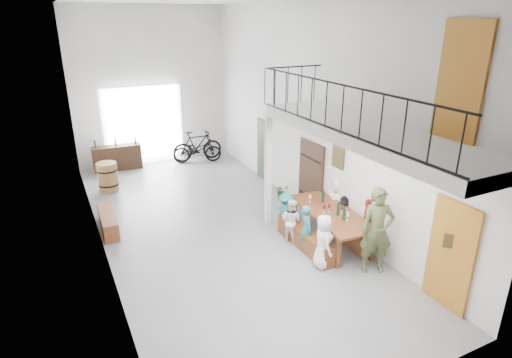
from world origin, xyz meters
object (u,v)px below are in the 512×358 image
host_standing (377,231)px  bicycle_near (197,150)px  serving_counter (117,158)px  side_bench (108,221)px  oak_barrel (108,177)px  bench_inner (305,239)px  tasting_table (331,215)px

host_standing → bicycle_near: size_ratio=1.07×
serving_counter → side_bench: bearing=-99.5°
side_bench → oak_barrel: size_ratio=1.80×
oak_barrel → host_standing: 8.39m
oak_barrel → bench_inner: bearing=-57.9°
bench_inner → oak_barrel: size_ratio=2.23×
host_standing → bicycle_near: 8.65m
side_bench → bicycle_near: 5.60m
oak_barrel → host_standing: bearing=-58.5°
side_bench → host_standing: 6.60m
bench_inner → host_standing: bearing=-60.9°
tasting_table → bicycle_near: size_ratio=1.48×
side_bench → bench_inner: bearing=-37.3°
tasting_table → oak_barrel: size_ratio=2.86×
tasting_table → host_standing: host_standing is taller
oak_barrel → host_standing: size_ratio=0.48×
host_standing → bicycle_near: host_standing is taller
serving_counter → bicycle_near: bicycle_near is taller
bench_inner → bicycle_near: size_ratio=1.15×
tasting_table → oak_barrel: (-4.28, 5.69, -0.25)m
bicycle_near → side_bench: bearing=151.7°
tasting_table → side_bench: size_ratio=1.59×
bench_inner → serving_counter: serving_counter is taller
bench_inner → side_bench: bench_inner is taller
tasting_table → bench_inner: bearing=-173.6°
tasting_table → host_standing: size_ratio=1.38×
host_standing → bicycle_near: (-0.99, 8.58, -0.48)m
oak_barrel → serving_counter: bearing=72.7°
serving_counter → tasting_table: bearing=-61.2°
tasting_table → host_standing: (0.10, -1.45, 0.24)m
side_bench → serving_counter: size_ratio=1.00×
oak_barrel → serving_counter: size_ratio=0.55×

